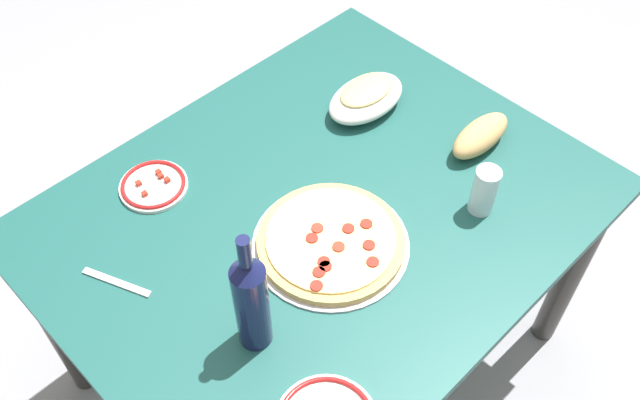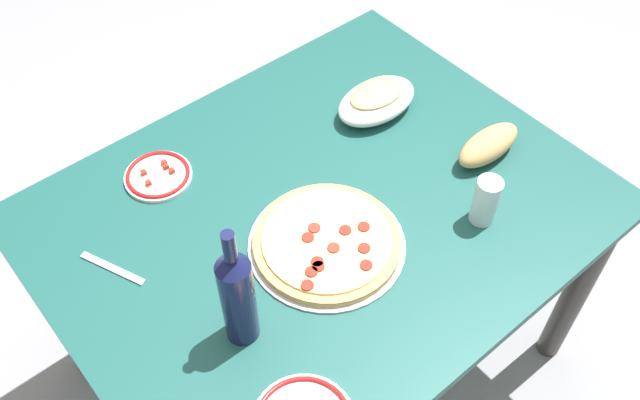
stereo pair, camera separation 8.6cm
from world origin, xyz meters
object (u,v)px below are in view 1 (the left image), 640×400
Objects in this scene: dining_table at (320,236)px; wine_bottle at (251,301)px; baked_pasta_dish at (366,96)px; pepperoni_pizza at (331,242)px; side_plate_far at (153,185)px; bread_loaf at (480,136)px; water_glass at (484,191)px.

dining_table is 0.45m from wine_bottle.
dining_table is 5.35× the size of baked_pasta_dish.
baked_pasta_dish is at bearing 33.46° from pepperoni_pizza.
dining_table is 3.53× the size of pepperoni_pizza.
baked_pasta_dish is at bearing -16.11° from side_plate_far.
bread_loaf reaches higher than dining_table.
baked_pasta_dish is at bearing 25.32° from wine_bottle.
water_glass reaches higher than baked_pasta_dish.
water_glass is (0.27, -0.27, 0.18)m from dining_table.
water_glass is at bearing -10.69° from wine_bottle.
water_glass reaches higher than side_plate_far.
dining_table is 3.81× the size of wine_bottle.
wine_bottle is at bearing -168.39° from pepperoni_pizza.
wine_bottle is 0.78m from bread_loaf.
pepperoni_pizza reaches higher than dining_table.
dining_table is at bearing -153.81° from baked_pasta_dish.
wine_bottle is at bearing 169.31° from water_glass.
dining_table is 0.42m from water_glass.
baked_pasta_dish is (0.34, 0.16, 0.15)m from dining_table.
side_plate_far is at bearing 113.40° from pepperoni_pizza.
baked_pasta_dish is (0.40, 0.26, 0.03)m from pepperoni_pizza.
wine_bottle is at bearing -155.56° from dining_table.
baked_pasta_dish is 0.61m from side_plate_far.
bread_loaf is at bearing 1.07° from wine_bottle.
water_glass reaches higher than bread_loaf.
wine_bottle reaches higher than dining_table.
water_glass is 0.21m from bread_loaf.
bread_loaf is (0.16, 0.13, -0.03)m from water_glass.
pepperoni_pizza is 2.83× the size of water_glass.
dining_table is 6.42× the size of bread_loaf.
side_plate_far is at bearing 145.38° from bread_loaf.
pepperoni_pizza is 2.16× the size of side_plate_far.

